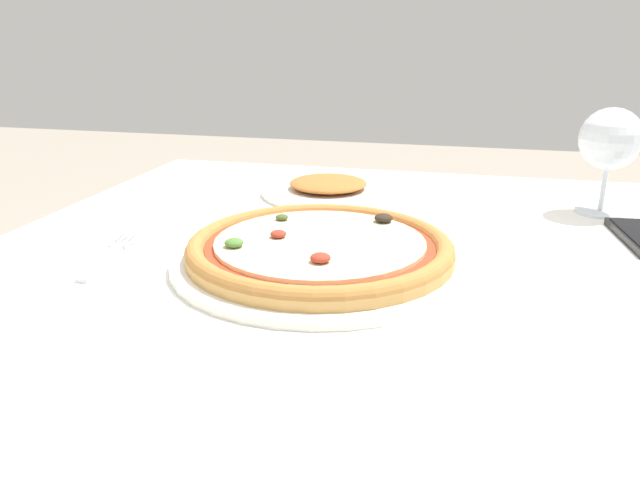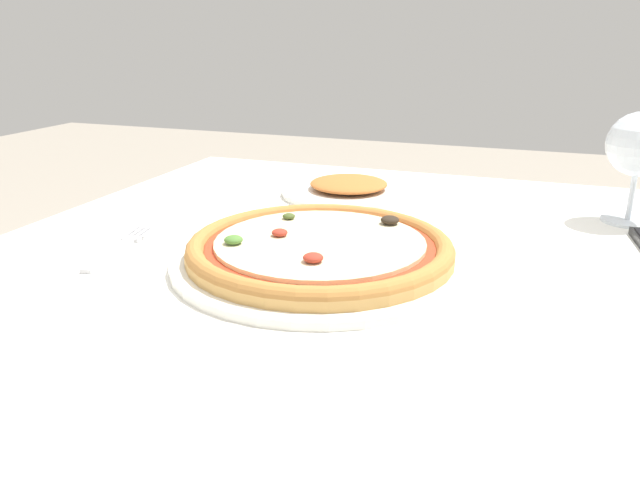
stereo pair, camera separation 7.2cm
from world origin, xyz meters
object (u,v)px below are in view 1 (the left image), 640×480
Objects in this scene: pizza_plate at (320,251)px; side_plate at (328,188)px; dining_table at (487,337)px; wine_glass_far_right at (610,141)px; fork at (111,253)px.

side_plate is (-0.06, 0.32, -0.01)m from pizza_plate.
wine_glass_far_right is (0.16, 0.27, 0.20)m from dining_table.
fork is at bearing -173.04° from pizza_plate.
dining_table is 0.47m from fork.
fork is at bearing -151.04° from wine_glass_far_right.
pizza_plate is at bearing -168.17° from dining_table.
fork is 0.71m from wine_glass_far_right.
dining_table is at bearing -46.25° from side_plate.
fork is at bearing -170.89° from dining_table.
wine_glass_far_right is at bearing 28.96° from fork.
wine_glass_far_right reaches higher than fork.
dining_table is 5.80× the size of side_plate.
wine_glass_far_right reaches higher than side_plate.
wine_glass_far_right reaches higher than pizza_plate.
fork is 0.40m from side_plate.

